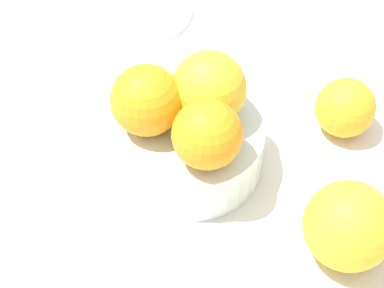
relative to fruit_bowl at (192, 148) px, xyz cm
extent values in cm
cube|color=silver|center=(0.00, 0.00, -3.86)|extent=(110.00, 110.00, 2.00)
cylinder|color=silver|center=(0.00, 0.00, -2.46)|extent=(9.55, 9.55, 0.80)
cylinder|color=silver|center=(0.00, 0.00, 0.13)|extent=(15.41, 15.41, 5.97)
sphere|color=yellow|center=(-0.05, 2.67, 7.01)|extent=(7.81, 7.81, 7.81)
sphere|color=orange|center=(3.68, -2.11, 6.59)|extent=(6.97, 6.97, 6.97)
sphere|color=orange|center=(-3.80, -2.60, 6.81)|extent=(7.39, 7.39, 7.39)
sphere|color=#F9A823|center=(9.76, 15.66, 0.61)|extent=(6.93, 6.93, 6.93)
sphere|color=yellow|center=(18.42, 1.14, 1.51)|extent=(8.73, 8.73, 8.73)
cylinder|color=white|center=(-24.34, 16.74, -2.46)|extent=(15.58, 15.58, 0.80)
camera|label=1|loc=(26.75, -31.59, 47.47)|focal=54.17mm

